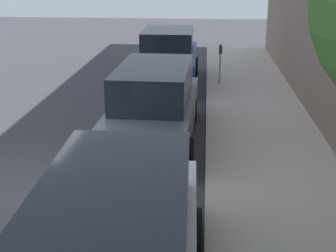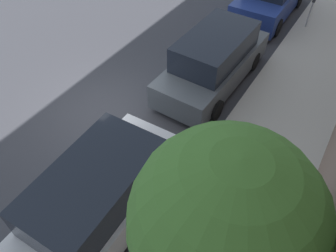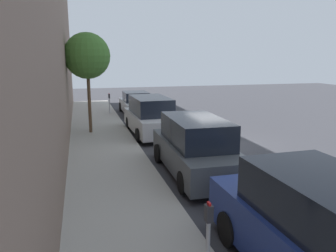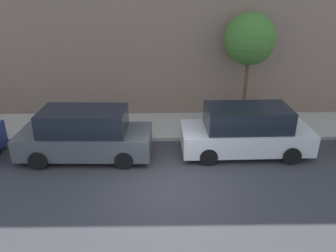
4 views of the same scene
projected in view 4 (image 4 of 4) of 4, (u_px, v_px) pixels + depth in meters
name	position (u px, v px, depth m)	size (l,w,h in m)	color
ground_plane	(171.00, 189.00, 10.58)	(60.00, 60.00, 0.00)	#38383D
sidewalk	(168.00, 126.00, 15.09)	(2.90, 32.00, 0.15)	#B2ADA3
building_facade	(168.00, 4.00, 15.27)	(2.00, 32.00, 10.47)	#846B5B
parked_minivan_second	(246.00, 131.00, 12.50)	(2.03, 4.95, 1.90)	silver
parked_minivan_third	(85.00, 135.00, 12.21)	(2.03, 4.95, 1.90)	#4C5156
street_tree	(250.00, 39.00, 14.03)	(2.22, 2.22, 4.88)	brown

